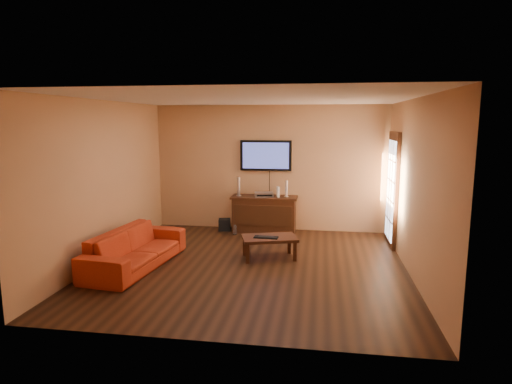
% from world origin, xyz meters
% --- Properties ---
extents(ground_plane, '(5.00, 5.00, 0.00)m').
position_xyz_m(ground_plane, '(0.00, 0.00, 0.00)').
color(ground_plane, black).
rests_on(ground_plane, ground).
extents(room_walls, '(5.00, 5.00, 5.00)m').
position_xyz_m(room_walls, '(0.00, 0.62, 1.69)').
color(room_walls, tan).
rests_on(room_walls, ground).
extents(french_door, '(0.07, 1.02, 2.22)m').
position_xyz_m(french_door, '(2.46, 1.70, 1.05)').
color(french_door, black).
rests_on(french_door, ground).
extents(media_console, '(1.40, 0.54, 0.77)m').
position_xyz_m(media_console, '(-0.08, 2.23, 0.39)').
color(media_console, black).
rests_on(media_console, ground).
extents(television, '(1.11, 0.08, 0.65)m').
position_xyz_m(television, '(-0.08, 2.45, 1.62)').
color(television, black).
rests_on(television, ground).
extents(coffee_table, '(1.05, 0.80, 0.38)m').
position_xyz_m(coffee_table, '(0.25, 0.44, 0.33)').
color(coffee_table, black).
rests_on(coffee_table, ground).
extents(sofa, '(0.84, 2.14, 0.82)m').
position_xyz_m(sofa, '(-1.86, -0.32, 0.41)').
color(sofa, '#B12F13').
rests_on(sofa, ground).
extents(speaker_left, '(0.11, 0.11, 0.40)m').
position_xyz_m(speaker_left, '(-0.63, 2.21, 0.96)').
color(speaker_left, silver).
rests_on(speaker_left, media_console).
extents(speaker_right, '(0.10, 0.10, 0.35)m').
position_xyz_m(speaker_right, '(0.39, 2.25, 0.93)').
color(speaker_right, silver).
rests_on(speaker_right, media_console).
extents(av_receiver, '(0.43, 0.35, 0.09)m').
position_xyz_m(av_receiver, '(-0.08, 2.22, 0.82)').
color(av_receiver, silver).
rests_on(av_receiver, media_console).
extents(game_console, '(0.09, 0.16, 0.22)m').
position_xyz_m(game_console, '(0.22, 2.21, 0.88)').
color(game_console, white).
rests_on(game_console, media_console).
extents(subwoofer, '(0.29, 0.29, 0.25)m').
position_xyz_m(subwoofer, '(-0.95, 2.22, 0.12)').
color(subwoofer, black).
rests_on(subwoofer, ground).
extents(bottle, '(0.07, 0.07, 0.21)m').
position_xyz_m(bottle, '(-0.66, 1.89, 0.10)').
color(bottle, white).
rests_on(bottle, ground).
extents(keyboard, '(0.42, 0.18, 0.02)m').
position_xyz_m(keyboard, '(0.20, 0.36, 0.39)').
color(keyboard, black).
rests_on(keyboard, coffee_table).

